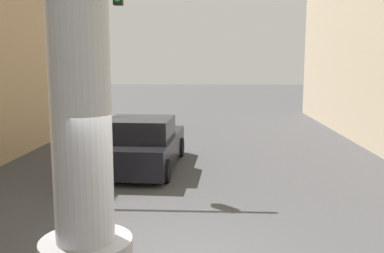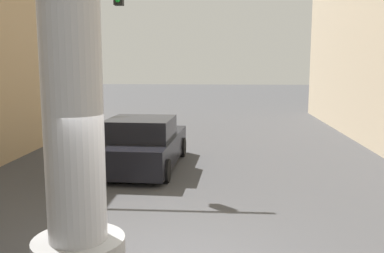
# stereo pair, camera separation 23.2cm
# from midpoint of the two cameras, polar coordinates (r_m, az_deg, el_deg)

# --- Properties ---
(ground_plane) EXTENTS (89.88, 89.88, 0.00)m
(ground_plane) POSITION_cam_midpoint_polar(r_m,az_deg,el_deg) (16.56, 1.57, -2.54)
(ground_plane) COLOR #424244
(traffic_light_mast) EXTENTS (5.66, 0.32, 5.62)m
(traffic_light_mast) POSITION_cam_midpoint_polar(r_m,az_deg,el_deg) (13.10, -22.04, 11.61)
(traffic_light_mast) COLOR #333333
(traffic_light_mast) RESTS_ON ground
(car_lead) EXTENTS (2.30, 4.70, 1.56)m
(car_lead) POSITION_cam_midpoint_polar(r_m,az_deg,el_deg) (13.09, -6.03, -2.46)
(car_lead) COLOR black
(car_lead) RESTS_ON ground
(palm_tree_mid_left) EXTENTS (2.64, 2.84, 8.95)m
(palm_tree_mid_left) POSITION_cam_midpoint_polar(r_m,az_deg,el_deg) (17.98, -22.02, 14.65)
(palm_tree_mid_left) COLOR brown
(palm_tree_mid_left) RESTS_ON ground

